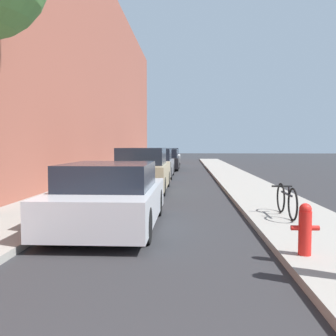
% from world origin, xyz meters
% --- Properties ---
extents(ground_plane, '(120.00, 120.00, 0.00)m').
position_xyz_m(ground_plane, '(0.00, 16.00, 0.00)').
color(ground_plane, '#28282B').
extents(sidewalk_left, '(2.00, 52.00, 0.12)m').
position_xyz_m(sidewalk_left, '(-2.90, 16.00, 0.06)').
color(sidewalk_left, gray).
rests_on(sidewalk_left, ground).
extents(sidewalk_right, '(2.00, 52.00, 0.12)m').
position_xyz_m(sidewalk_right, '(2.90, 16.00, 0.06)').
color(sidewalk_right, gray).
rests_on(sidewalk_right, ground).
extents(building_facade_left, '(0.70, 52.00, 10.89)m').
position_xyz_m(building_facade_left, '(-4.25, 16.00, 5.44)').
color(building_facade_left, brown).
rests_on(building_facade_left, ground).
extents(parked_car_silver, '(1.82, 4.03, 1.27)m').
position_xyz_m(parked_car_silver, '(-0.89, 7.48, 0.61)').
color(parked_car_silver, black).
rests_on(parked_car_silver, ground).
extents(parked_car_champagne, '(1.76, 4.32, 1.52)m').
position_xyz_m(parked_car_champagne, '(-0.97, 13.42, 0.71)').
color(parked_car_champagne, black).
rests_on(parked_car_champagne, ground).
extents(parked_car_grey, '(1.69, 4.18, 1.44)m').
position_xyz_m(parked_car_grey, '(-0.97, 19.05, 0.67)').
color(parked_car_grey, black).
rests_on(parked_car_grey, ground).
extents(parked_car_black, '(1.82, 4.22, 1.38)m').
position_xyz_m(parked_car_black, '(-0.87, 24.85, 0.65)').
color(parked_car_black, black).
rests_on(parked_car_black, ground).
extents(parked_car_white, '(1.75, 3.94, 1.39)m').
position_xyz_m(parked_car_white, '(-0.89, 30.15, 0.67)').
color(parked_car_white, black).
rests_on(parked_car_white, ground).
extents(fire_hydrant, '(0.38, 0.17, 0.71)m').
position_xyz_m(fire_hydrant, '(2.21, 5.37, 0.49)').
color(fire_hydrant, red).
rests_on(fire_hydrant, sidewalk_right).
extents(bicycle, '(0.44, 1.61, 0.66)m').
position_xyz_m(bicycle, '(2.69, 8.20, 0.46)').
color(bicycle, black).
rests_on(bicycle, sidewalk_right).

